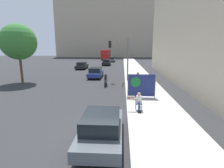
{
  "coord_description": "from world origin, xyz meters",
  "views": [
    {
      "loc": [
        1.29,
        -7.78,
        4.17
      ],
      "look_at": [
        0.55,
        4.61,
        1.56
      ],
      "focal_mm": 28.0,
      "sensor_mm": 36.0,
      "label": 1
    }
  ],
  "objects": [
    {
      "name": "ground_plane",
      "position": [
        0.0,
        0.0,
        0.0
      ],
      "size": [
        160.0,
        160.0,
        0.0
      ],
      "primitive_type": "plane",
      "color": "#303033"
    },
    {
      "name": "car_on_road_far_lane",
      "position": [
        -1.9,
        43.9,
        0.7
      ],
      "size": [
        1.8,
        4.58,
        1.4
      ],
      "color": "#565B60",
      "rests_on": "ground_plane"
    },
    {
      "name": "street_tree_near_curb",
      "position": [
        -10.75,
        12.23,
        4.78
      ],
      "size": [
        4.1,
        4.1,
        6.84
      ],
      "color": "brown",
      "rests_on": "ground_plane"
    },
    {
      "name": "car_on_road_nearest",
      "position": [
        -2.47,
        16.33,
        0.71
      ],
      "size": [
        1.76,
        4.43,
        1.42
      ],
      "color": "navy",
      "rests_on": "ground_plane"
    },
    {
      "name": "car_on_road_midblock",
      "position": [
        -6.69,
        26.11,
        0.69
      ],
      "size": [
        1.8,
        4.42,
        1.36
      ],
      "color": "black",
      "rests_on": "ground_plane"
    },
    {
      "name": "pedestrian_behind",
      "position": [
        2.73,
        8.29,
        1.06
      ],
      "size": [
        0.34,
        0.34,
        1.79
      ],
      "rotation": [
        0.0,
        0.0,
        5.35
      ],
      "color": "black",
      "rests_on": "sidewalk_curb"
    },
    {
      "name": "protest_banner",
      "position": [
        2.83,
        6.15,
        1.15
      ],
      "size": [
        2.25,
        0.06,
        1.91
      ],
      "color": "slate",
      "rests_on": "sidewalk_curb"
    },
    {
      "name": "city_bus_on_road",
      "position": [
        -4.71,
        56.3,
        1.87
      ],
      "size": [
        2.54,
        12.38,
        3.25
      ],
      "color": "red",
      "rests_on": "ground_plane"
    },
    {
      "name": "motorcycle_on_road",
      "position": [
        -0.53,
        10.98,
        0.56
      ],
      "size": [
        0.28,
        2.08,
        1.33
      ],
      "color": "#565B60",
      "rests_on": "ground_plane"
    },
    {
      "name": "car_on_road_distant",
      "position": [
        -2.5,
        33.63,
        0.72
      ],
      "size": [
        1.84,
        4.39,
        1.44
      ],
      "color": "black",
      "rests_on": "ground_plane"
    },
    {
      "name": "seated_protester",
      "position": [
        2.36,
        3.1,
        0.77
      ],
      "size": [
        0.99,
        0.77,
        1.18
      ],
      "rotation": [
        0.0,
        0.0,
        -0.03
      ],
      "color": "#474C56",
      "rests_on": "sidewalk_curb"
    },
    {
      "name": "sidewalk_curb",
      "position": [
        3.51,
        15.0,
        0.07
      ],
      "size": [
        3.75,
        90.0,
        0.14
      ],
      "primitive_type": "cube",
      "color": "beige",
      "rests_on": "ground_plane"
    },
    {
      "name": "jogger_on_sidewalk",
      "position": [
        2.31,
        6.32,
        1.07
      ],
      "size": [
        0.34,
        0.34,
        1.8
      ],
      "rotation": [
        0.0,
        0.0,
        2.93
      ],
      "color": "#756651",
      "rests_on": "sidewalk_curb"
    },
    {
      "name": "traffic_light_pole",
      "position": [
        1.06,
        13.76,
        3.57
      ],
      "size": [
        2.43,
        2.2,
        5.1
      ],
      "color": "slate",
      "rests_on": "sidewalk_curb"
    },
    {
      "name": "parked_car_curbside",
      "position": [
        0.4,
        -0.65,
        0.69
      ],
      "size": [
        1.81,
        4.18,
        1.36
      ],
      "color": "#565B60",
      "rests_on": "ground_plane"
    },
    {
      "name": "building_backdrop_far",
      "position": [
        -2.0,
        74.6,
        15.5
      ],
      "size": [
        52.0,
        12.0,
        31.01
      ],
      "color": "tan",
      "rests_on": "ground_plane"
    }
  ]
}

